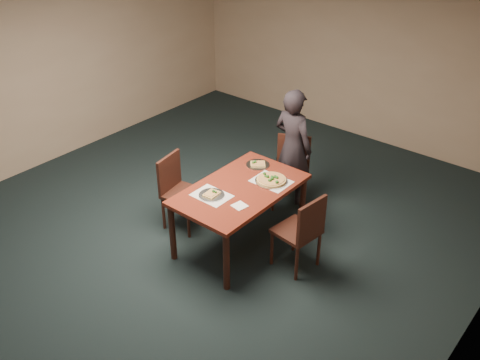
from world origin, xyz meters
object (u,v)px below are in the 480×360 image
Objects in this scene: chair_left at (178,187)px; diner at (293,147)px; pizza_pan at (271,180)px; slice_plate_near at (212,194)px; dining_table at (240,195)px; slice_plate_far at (258,164)px; chair_far at (292,167)px; chair_right at (302,229)px.

diner reaches higher than chair_left.
pizza_pan reaches higher than slice_plate_near.
diner reaches higher than dining_table.
chair_far is at bearing 79.12° from slice_plate_far.
pizza_pan is at bearing -73.81° from chair_left.
slice_plate_far is (-0.96, 0.46, 0.25)m from chair_right.
slice_plate_near is at bearing -117.92° from chair_far.
chair_left is 0.99m from slice_plate_far.
slice_plate_near is (-0.93, -0.39, 0.25)m from chair_right.
slice_plate_near is at bearing -87.87° from slice_plate_far.
chair_far is at bearing -41.23° from chair_left.
chair_far is 2.48× the size of pizza_pan.
chair_left and chair_right have the same top height.
chair_far is 1.43m from slice_plate_near.
dining_table is at bearing 67.02° from slice_plate_near.
dining_table is 1.65× the size of chair_left.
diner is at bearing 88.92° from slice_plate_near.
chair_far is 3.25× the size of slice_plate_near.
chair_left is at bearing -74.35° from chair_right.
slice_plate_near is 0.84m from slice_plate_far.
dining_table is 0.39m from pizza_pan.
diner reaches higher than pizza_pan.
chair_right is 3.25× the size of slice_plate_far.
chair_far is (-0.06, 1.09, -0.14)m from dining_table.
chair_far is at bearing 86.86° from slice_plate_near.
chair_left is 1.63m from chair_right.
diner is (0.71, 1.34, 0.25)m from chair_left.
chair_far is 1.00× the size of chair_right.
slice_plate_far is at bearing 150.17° from pizza_pan.
dining_table is at bearing -119.44° from pizza_pan.
diner reaches higher than chair_right.
pizza_pan is 1.31× the size of slice_plate_far.
chair_left reaches higher than slice_plate_far.
diner is 5.43× the size of slice_plate_far.
diner reaches higher than slice_plate_near.
diner reaches higher than chair_far.
chair_right reaches higher than slice_plate_near.
chair_left is 2.48× the size of pizza_pan.
pizza_pan reaches higher than slice_plate_far.
diner reaches higher than slice_plate_far.
chair_far reaches higher than pizza_pan.
chair_far is 0.84m from pizza_pan.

